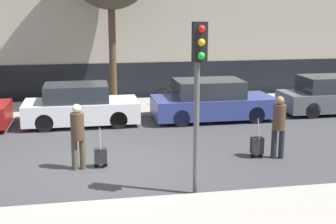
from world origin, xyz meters
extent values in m
plane|color=#38383A|center=(0.00, 0.00, 0.00)|extent=(80.00, 80.00, 0.00)
cube|color=gray|center=(0.00, 7.00, 0.06)|extent=(28.00, 3.00, 0.12)
cube|color=black|center=(0.00, 9.18, 0.80)|extent=(27.44, 0.06, 1.60)
cube|color=silver|center=(-0.55, 4.57, 0.49)|extent=(3.93, 1.80, 0.70)
cube|color=#23282D|center=(-0.70, 4.57, 1.14)|extent=(2.16, 1.58, 0.59)
cylinder|color=black|center=(0.67, 3.76, 0.30)|extent=(0.60, 0.18, 0.60)
cylinder|color=black|center=(0.67, 5.38, 0.30)|extent=(0.60, 0.18, 0.60)
cylinder|color=black|center=(-1.76, 3.76, 0.30)|extent=(0.60, 0.18, 0.60)
cylinder|color=black|center=(-1.76, 5.38, 0.30)|extent=(0.60, 0.18, 0.60)
cube|color=navy|center=(4.17, 4.47, 0.49)|extent=(4.35, 1.87, 0.70)
cube|color=#23282D|center=(3.99, 4.47, 1.16)|extent=(2.40, 1.65, 0.63)
cylinder|color=black|center=(5.52, 3.63, 0.30)|extent=(0.60, 0.18, 0.60)
cylinder|color=black|center=(5.52, 5.32, 0.30)|extent=(0.60, 0.18, 0.60)
cylinder|color=black|center=(2.82, 3.63, 0.30)|extent=(0.60, 0.18, 0.60)
cylinder|color=black|center=(2.82, 5.32, 0.30)|extent=(0.60, 0.18, 0.60)
cube|color=#4C5156|center=(9.10, 4.72, 0.49)|extent=(4.13, 1.70, 0.70)
cube|color=#23282D|center=(8.94, 4.72, 1.14)|extent=(2.27, 1.50, 0.60)
cylinder|color=black|center=(7.82, 3.96, 0.30)|extent=(0.60, 0.18, 0.60)
cylinder|color=black|center=(7.82, 5.48, 0.30)|extent=(0.60, 0.18, 0.60)
cylinder|color=#4C4233|center=(-0.54, -0.15, 0.39)|extent=(0.15, 0.15, 0.78)
cylinder|color=#4C4233|center=(-0.74, -0.16, 0.39)|extent=(0.15, 0.15, 0.78)
cylinder|color=#473323|center=(-0.64, -0.15, 1.12)|extent=(0.34, 0.34, 0.68)
sphere|color=beige|center=(-0.64, -0.15, 1.57)|extent=(0.22, 0.22, 0.22)
cube|color=#262628|center=(-0.09, -0.11, 0.32)|extent=(0.32, 0.24, 0.39)
cylinder|color=black|center=(-0.20, -0.11, 0.06)|extent=(0.12, 0.03, 0.12)
cylinder|color=black|center=(0.02, -0.11, 0.06)|extent=(0.12, 0.03, 0.12)
cylinder|color=gray|center=(-0.09, -0.18, 0.79)|extent=(0.02, 0.19, 0.53)
cylinder|color=#23232D|center=(4.57, -0.19, 0.40)|extent=(0.15, 0.15, 0.80)
cylinder|color=#23232D|center=(4.76, -0.25, 0.40)|extent=(0.15, 0.15, 0.80)
cylinder|color=#473323|center=(4.67, -0.22, 1.14)|extent=(0.34, 0.34, 0.69)
sphere|color=#936B4C|center=(4.67, -0.22, 1.60)|extent=(0.23, 0.23, 0.23)
cube|color=#262628|center=(4.14, -0.06, 0.34)|extent=(0.32, 0.24, 0.44)
cylinder|color=black|center=(4.03, -0.06, 0.06)|extent=(0.12, 0.03, 0.12)
cylinder|color=black|center=(4.25, -0.06, 0.06)|extent=(0.12, 0.03, 0.12)
cylinder|color=gray|center=(4.14, -0.13, 0.83)|extent=(0.02, 0.19, 0.53)
cylinder|color=#515154|center=(1.89, -2.25, 1.87)|extent=(0.12, 0.12, 3.73)
cube|color=black|center=(1.89, -2.43, 3.33)|extent=(0.28, 0.24, 0.80)
sphere|color=red|center=(1.89, -2.58, 3.60)|extent=(0.15, 0.15, 0.15)
sphere|color=gold|center=(1.89, -2.58, 3.33)|extent=(0.15, 0.15, 0.15)
sphere|color=green|center=(1.89, -2.58, 3.06)|extent=(0.15, 0.15, 0.15)
torus|color=black|center=(3.77, 6.81, 0.48)|extent=(0.72, 0.06, 0.72)
torus|color=black|center=(2.72, 6.81, 0.48)|extent=(0.72, 0.06, 0.72)
cylinder|color=black|center=(3.24, 6.81, 0.68)|extent=(1.00, 0.05, 0.05)
cylinder|color=black|center=(3.05, 6.81, 0.88)|extent=(0.04, 0.04, 0.40)
cylinder|color=#4C3826|center=(0.73, 6.84, 2.32)|extent=(0.28, 0.28, 4.41)
camera|label=1|loc=(-0.45, -11.64, 4.00)|focal=50.00mm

